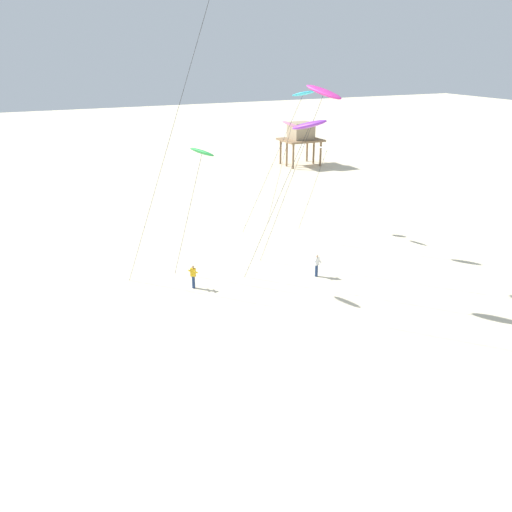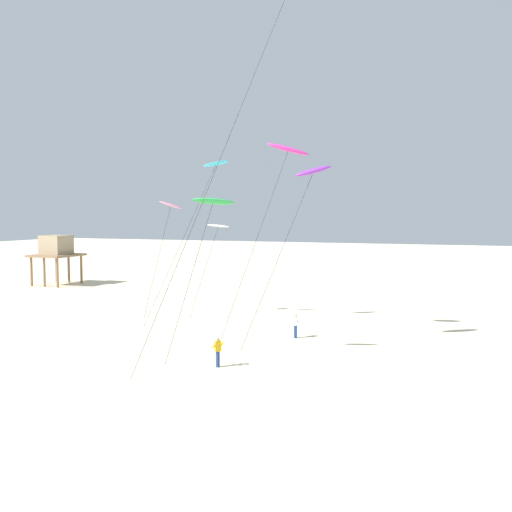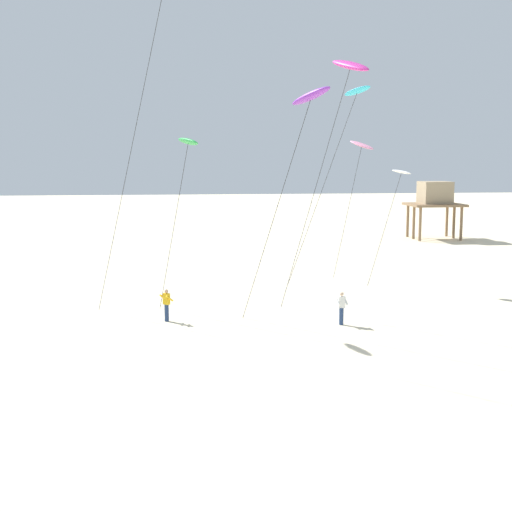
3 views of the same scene
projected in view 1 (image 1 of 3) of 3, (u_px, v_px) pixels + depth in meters
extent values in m
plane|color=beige|center=(329.00, 323.00, 32.76)|extent=(260.00, 260.00, 0.00)
ellipsoid|color=pink|center=(292.00, 125.00, 47.83)|extent=(1.65, 1.81, 0.83)
cylinder|color=#262626|center=(279.00, 175.00, 50.00)|extent=(1.36, 1.85, 9.07)
ellipsoid|color=white|center=(327.00, 149.00, 46.11)|extent=(1.02, 1.87, 0.42)
cylinder|color=#262626|center=(312.00, 191.00, 48.01)|extent=(1.45, 1.97, 7.40)
ellipsoid|color=#D8339E|center=(324.00, 92.00, 35.64)|extent=(1.78, 3.00, 1.14)
cylinder|color=#262626|center=(289.00, 185.00, 39.03)|extent=(2.80, 3.82, 12.66)
ellipsoid|color=#33BFE0|center=(303.00, 94.00, 42.02)|extent=(1.59, 1.91, 0.76)
cylinder|color=#262626|center=(271.00, 169.00, 45.47)|extent=(3.29, 4.50, 12.10)
ellipsoid|color=green|center=(202.00, 152.00, 35.47)|extent=(1.43, 2.45, 0.66)
cylinder|color=#262626|center=(188.00, 217.00, 37.76)|extent=(1.67, 2.27, 9.05)
cylinder|color=#262626|center=(172.00, 130.00, 32.85)|extent=(5.37, 7.35, 21.68)
ellipsoid|color=purple|center=(309.00, 125.00, 33.25)|extent=(1.97, 2.44, 1.01)
cylinder|color=#262626|center=(274.00, 208.00, 36.33)|extent=(2.79, 3.81, 10.98)
cylinder|color=navy|center=(316.00, 271.00, 39.33)|extent=(0.22, 0.22, 0.88)
cube|color=white|center=(317.00, 261.00, 39.07)|extent=(0.36, 0.24, 0.58)
sphere|color=beige|center=(317.00, 256.00, 38.92)|extent=(0.20, 0.20, 0.20)
cylinder|color=white|center=(319.00, 260.00, 39.16)|extent=(0.15, 0.51, 0.39)
cylinder|color=white|center=(314.00, 261.00, 38.94)|extent=(0.15, 0.51, 0.39)
cylinder|color=navy|center=(194.00, 282.00, 37.42)|extent=(0.22, 0.22, 0.88)
cube|color=gold|center=(193.00, 272.00, 37.16)|extent=(0.38, 0.38, 0.58)
sphere|color=tan|center=(193.00, 267.00, 37.01)|extent=(0.20, 0.20, 0.20)
cylinder|color=gold|center=(190.00, 271.00, 37.20)|extent=(0.41, 0.43, 0.39)
cylinder|color=gold|center=(196.00, 272.00, 37.08)|extent=(0.41, 0.43, 0.39)
cylinder|color=#846647|center=(293.00, 156.00, 73.48)|extent=(0.28, 0.28, 3.39)
cylinder|color=#846647|center=(321.00, 154.00, 75.17)|extent=(0.28, 0.28, 3.39)
cylinder|color=#846647|center=(281.00, 152.00, 76.64)|extent=(0.28, 0.28, 3.39)
cylinder|color=#846647|center=(307.00, 150.00, 78.32)|extent=(0.28, 0.28, 3.39)
cylinder|color=#846647|center=(287.00, 154.00, 75.06)|extent=(0.28, 0.28, 3.39)
cylinder|color=#846647|center=(314.00, 152.00, 76.75)|extent=(0.28, 0.28, 3.39)
cube|color=#846647|center=(301.00, 140.00, 75.25)|extent=(5.37, 4.66, 0.24)
cube|color=#9E896B|center=(301.00, 131.00, 74.80)|extent=(2.95, 2.80, 2.25)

